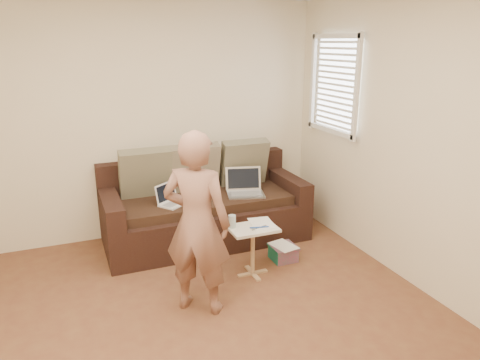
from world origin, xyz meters
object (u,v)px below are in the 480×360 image
Objects in this scene: sofa at (205,204)px; side_table at (253,251)px; laptop_silver at (246,195)px; person at (197,224)px; striped_box at (283,252)px; drinking_glass at (232,221)px; laptop_white at (174,204)px.

side_table is at bearing -79.83° from sofa.
laptop_silver is 0.26× the size of person.
laptop_silver is 1.57× the size of striped_box.
drinking_glass is at bearing -90.89° from sofa.
sofa reaches higher than striped_box.
side_table is (0.64, 0.35, -0.52)m from person.
laptop_white is at bearing 116.86° from drinking_glass.
laptop_silver is 3.33× the size of drinking_glass.
sofa is at bearing 126.77° from striped_box.
sofa is at bearing 89.11° from drinking_glass.
sofa reaches higher than laptop_white.
laptop_silver is at bearing 58.36° from drinking_glass.
laptop_white is 1.17m from person.
sofa is 1.44× the size of person.
person reaches higher than sofa.
side_table is at bearing -159.20° from striped_box.
side_table is 0.47m from striped_box.
sofa reaches higher than laptop_silver.
striped_box is at bearing -61.14° from laptop_silver.
drinking_glass is at bearing -171.80° from striped_box.
side_table is at bearing -21.50° from drinking_glass.
laptop_white reaches higher than drinking_glass.
drinking_glass is at bearing -101.18° from person.
drinking_glass reaches higher than striped_box.
striped_box is at bearing 8.20° from drinking_glass.
side_table is at bearing -91.51° from laptop_white.
laptop_silver is 1.47m from person.
drinking_glass is (-0.18, 0.07, 0.30)m from side_table.
drinking_glass is (0.46, 0.42, -0.21)m from person.
person is at bearing -110.42° from sofa.
sofa is 7.40× the size of laptop_white.
laptop_white is (-0.81, 0.01, 0.00)m from laptop_silver.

